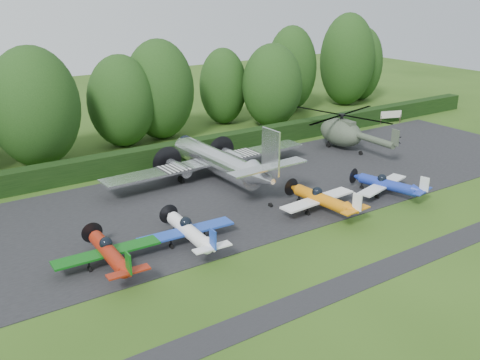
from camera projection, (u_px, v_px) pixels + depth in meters
ground at (312, 238)px, 38.17m from camera, size 160.00×160.00×0.00m
apron at (236, 195)px, 45.98m from camera, size 70.00×18.00×0.01m
taxiway_verge at (375, 274)px, 33.48m from camera, size 70.00×2.00×0.00m
hedgerow at (177, 161)px, 54.58m from camera, size 90.00×1.60×2.00m
transport_plane at (218, 161)px, 48.65m from camera, size 21.03×16.13×6.74m
light_plane_red at (109, 253)px, 33.77m from camera, size 6.93×7.29×2.66m
light_plane_white at (189, 231)px, 36.67m from camera, size 6.93×7.28×2.66m
light_plane_orange at (322, 199)px, 42.07m from camera, size 7.03×7.39×2.70m
light_plane_blue at (387, 184)px, 45.44m from camera, size 6.49×6.83×2.50m
helicopter at (341, 130)px, 58.25m from camera, size 11.96×14.00×3.85m
sign_board at (391, 115)px, 68.99m from camera, size 2.93×0.11×1.65m
tree_0 at (362, 64)px, 81.60m from camera, size 6.17×6.17×11.05m
tree_1 at (291, 69)px, 74.72m from camera, size 7.00×7.00×11.78m
tree_2 at (347, 60)px, 77.85m from camera, size 7.89×7.89×13.28m
tree_3 at (159, 90)px, 60.92m from camera, size 7.93×7.93×11.41m
tree_4 at (272, 86)px, 66.28m from camera, size 7.49×7.49×10.34m
tree_5 at (223, 86)px, 67.78m from camera, size 6.00×6.00×9.64m
tree_8 at (121, 101)px, 58.18m from camera, size 7.34×7.34×10.09m
tree_9 at (34, 107)px, 51.44m from camera, size 8.70×8.70×11.78m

